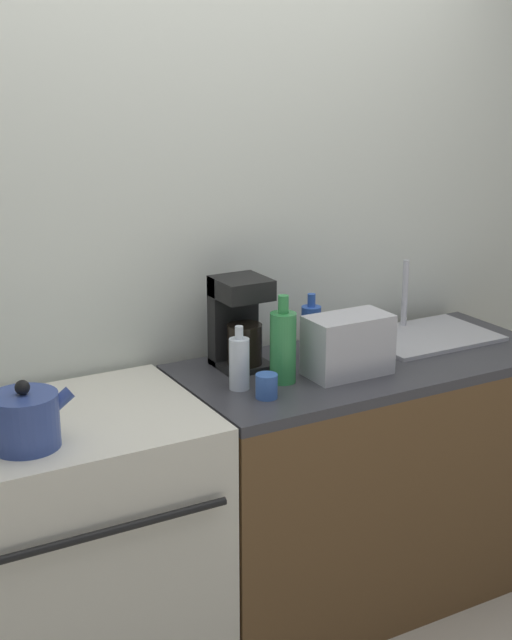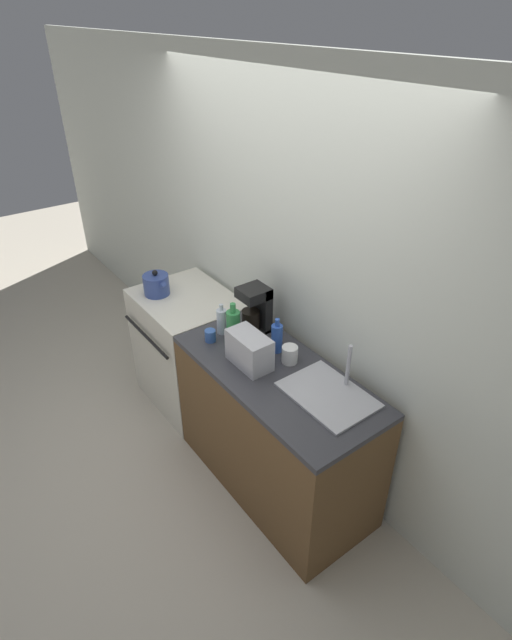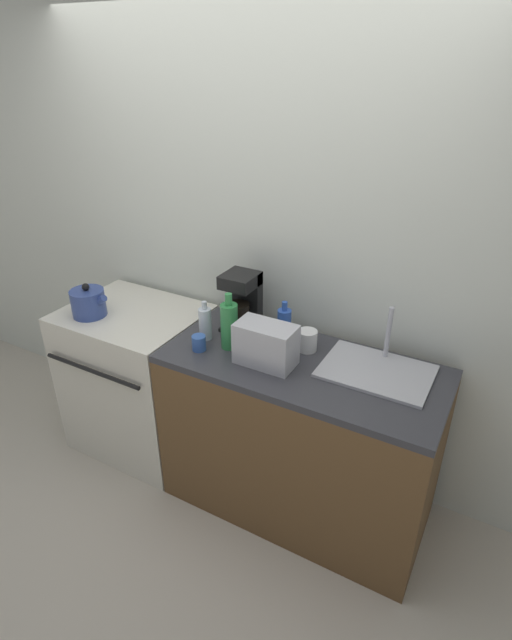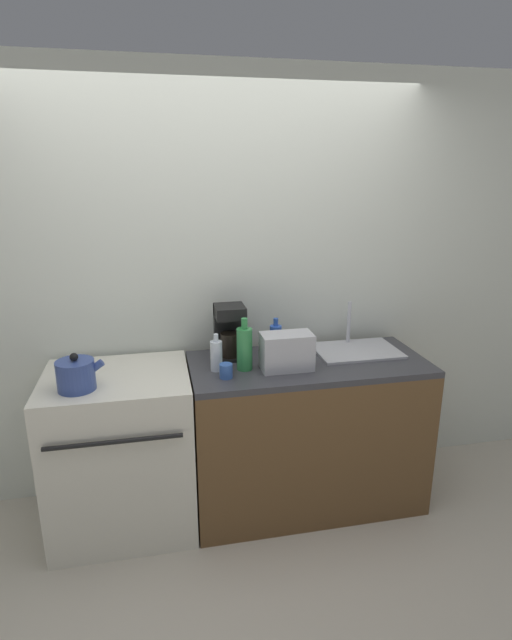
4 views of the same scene
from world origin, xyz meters
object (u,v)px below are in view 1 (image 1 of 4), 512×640
coffee_maker (239,320)px  kettle (26,420)px  toaster (348,345)px  bottle_blue (311,330)px  stove (81,551)px  cup_blue (267,386)px  bottle_green (283,346)px  cup_white (343,337)px  bottle_clear (239,363)px

coffee_maker → kettle: bearing=-159.9°
toaster → bottle_blue: bearing=92.7°
coffee_maker → stove: bearing=-166.1°
cup_blue → coffee_maker: bearing=77.5°
bottle_green → kettle: bearing=-174.1°
bottle_green → bottle_blue: bottle_green is taller
kettle → cup_blue: size_ratio=3.03×
bottle_blue → coffee_maker: bearing=171.4°
bottle_blue → toaster: bearing=-87.3°
bottle_blue → kettle: bearing=-166.6°
stove → kettle: (-0.17, -0.14, 0.54)m
kettle → cup_white: bearing=11.7°
toaster → cup_white: 0.25m
toaster → coffee_maker: 0.39m
coffee_maker → bottle_blue: bearing=-8.6°
stove → bottle_clear: size_ratio=4.39×
stove → bottle_green: bottle_green is taller
stove → coffee_maker: 0.92m
stove → toaster: toaster is taller
cup_blue → cup_white: cup_white is taller
toaster → cup_white: (0.13, 0.21, -0.05)m
stove → bottle_green: bearing=-4.1°
kettle → toaster: bearing=2.4°
stove → bottle_clear: bearing=-3.8°
kettle → bottle_blue: 1.14m
bottle_clear → bottle_green: bottle_green is taller
bottle_clear → cup_blue: 0.13m
toaster → bottle_green: bearing=169.3°
stove → cup_white: size_ratio=8.61×
bottle_clear → cup_blue: (0.04, -0.11, -0.05)m
stove → bottle_blue: bottle_blue is taller
stove → toaster: 1.10m
kettle → bottle_clear: bearing=8.2°
bottle_blue → cup_blue: bottle_blue is taller
toaster → bottle_green: bottle_green is taller
bottle_blue → stove: bearing=-172.5°
bottle_green → cup_white: bottle_green is taller
toaster → cup_blue: size_ratio=3.63×
coffee_maker → bottle_green: 0.22m
toaster → bottle_clear: size_ratio=1.35×
bottle_green → cup_white: bearing=24.8°
coffee_maker → bottle_blue: (0.27, -0.04, -0.07)m
cup_blue → cup_white: 0.55m
coffee_maker → bottle_clear: size_ratio=1.50×
stove → kettle: bearing=-141.0°
kettle → cup_white: kettle is taller
bottle_clear → cup_white: 0.54m
bottle_clear → cup_blue: bearing=-72.1°
coffee_maker → bottle_blue: coffee_maker is taller
stove → cup_blue: 0.78m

